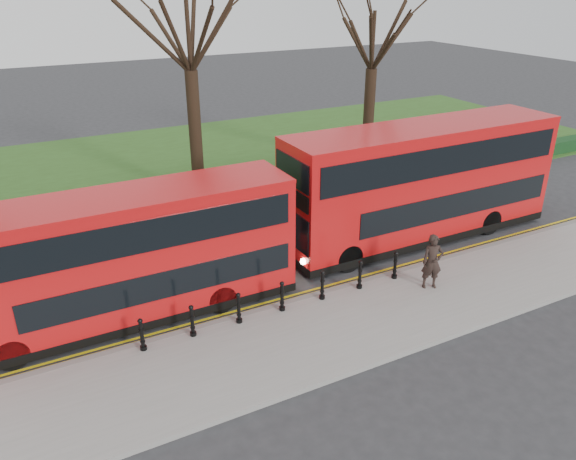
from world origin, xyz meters
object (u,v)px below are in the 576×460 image
bus_rear (421,183)px  bollard_row (282,297)px  bus_lead (129,258)px  pedestrian (432,262)px

bus_rear → bollard_row: bearing=-161.2°
bus_lead → bus_rear: size_ratio=0.88×
bus_lead → pedestrian: size_ratio=5.33×
bollard_row → bus_lead: (-4.22, 2.10, 1.45)m
bollard_row → bus_lead: 4.93m
bollard_row → pedestrian: pedestrian is taller
bus_rear → pedestrian: bearing=-123.7°
pedestrian → bus_lead: bearing=-175.4°
bus_rear → pedestrian: size_ratio=6.05×
bollard_row → pedestrian: size_ratio=4.68×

